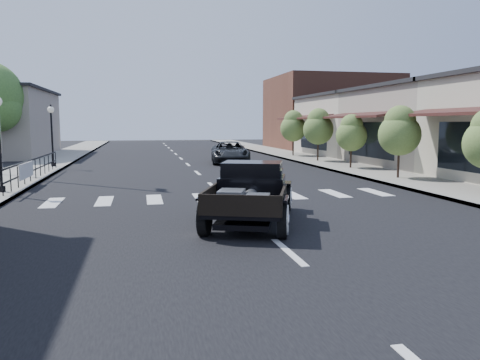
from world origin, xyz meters
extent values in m
plane|color=black|center=(0.00, 0.00, 0.00)|extent=(120.00, 120.00, 0.00)
cube|color=black|center=(0.00, 15.00, 0.01)|extent=(14.00, 80.00, 0.02)
cube|color=#9A988C|center=(-8.50, 15.00, 0.07)|extent=(3.00, 80.00, 0.15)
cube|color=gray|center=(8.50, 15.00, 0.07)|extent=(3.00, 80.00, 0.15)
cube|color=gray|center=(15.00, 13.00, 2.25)|extent=(10.00, 9.00, 4.50)
cube|color=beige|center=(15.00, 22.00, 2.25)|extent=(10.00, 9.00, 4.50)
cube|color=brown|center=(15.50, 32.00, 3.50)|extent=(11.00, 10.00, 7.00)
imported|color=black|center=(2.72, 17.47, 0.68)|extent=(2.87, 5.16, 1.37)
camera|label=1|loc=(-2.80, -11.59, 2.54)|focal=35.00mm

